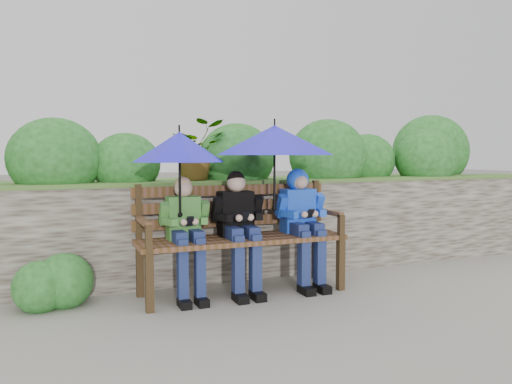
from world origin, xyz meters
name	(u,v)px	position (x,y,z in m)	size (l,w,h in m)	color
ground	(260,295)	(0.00, 0.00, 0.00)	(60.00, 60.00, 0.00)	gray
garden_backdrop	(207,207)	(-0.04, 1.58, 0.66)	(8.00, 2.87, 1.89)	#453B32
park_bench	(239,230)	(-0.13, 0.21, 0.58)	(1.95, 0.57, 1.03)	#362614
boy_left	(186,229)	(-0.66, 0.13, 0.64)	(0.43, 0.50, 1.10)	#3D7930
boy_middle	(239,224)	(-0.16, 0.12, 0.66)	(0.47, 0.54, 1.15)	black
boy_right	(302,215)	(0.50, 0.13, 0.71)	(0.47, 0.58, 1.16)	#0A36BF
umbrella_left	(179,147)	(-0.72, 0.09, 1.36)	(0.81, 0.81, 0.81)	#1A17D2
umbrella_right	(275,140)	(0.19, 0.10, 1.43)	(1.13, 1.13, 0.86)	#1A17D2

